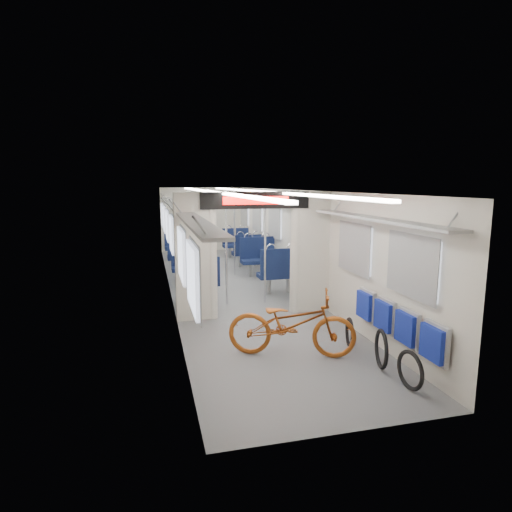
% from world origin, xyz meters
% --- Properties ---
extents(carriage, '(12.00, 12.02, 2.31)m').
position_xyz_m(carriage, '(0.00, -0.27, 1.50)').
color(carriage, '#515456').
rests_on(carriage, ground).
extents(bicycle, '(1.93, 1.24, 0.96)m').
position_xyz_m(bicycle, '(0.05, -4.02, 0.48)').
color(bicycle, '#994916').
rests_on(bicycle, ground).
extents(flip_bench, '(0.12, 2.08, 0.48)m').
position_xyz_m(flip_bench, '(1.35, -4.57, 0.58)').
color(flip_bench, gray).
rests_on(flip_bench, carriage).
extents(bike_hoop_a, '(0.07, 0.49, 0.49)m').
position_xyz_m(bike_hoop_a, '(1.09, -5.34, 0.22)').
color(bike_hoop_a, black).
rests_on(bike_hoop_a, ground).
extents(bike_hoop_b, '(0.19, 0.53, 0.54)m').
position_xyz_m(bike_hoop_b, '(1.07, -4.72, 0.24)').
color(bike_hoop_b, black).
rests_on(bike_hoop_b, ground).
extents(bike_hoop_c, '(0.17, 0.46, 0.46)m').
position_xyz_m(bike_hoop_c, '(1.00, -3.92, 0.20)').
color(bike_hoop_c, black).
rests_on(bike_hoop_c, ground).
extents(seat_bay_near_left, '(0.89, 1.97, 1.07)m').
position_xyz_m(seat_bay_near_left, '(-0.93, -0.05, 0.53)').
color(seat_bay_near_left, '#0C1537').
rests_on(seat_bay_near_left, ground).
extents(seat_bay_near_right, '(0.95, 2.24, 1.15)m').
position_xyz_m(seat_bay_near_right, '(0.93, 0.38, 0.57)').
color(seat_bay_near_right, '#0C1537').
rests_on(seat_bay_near_right, ground).
extents(seat_bay_far_left, '(0.94, 2.22, 1.14)m').
position_xyz_m(seat_bay_far_left, '(-0.93, 3.30, 0.56)').
color(seat_bay_far_left, '#0C1537').
rests_on(seat_bay_far_left, ground).
extents(seat_bay_far_right, '(0.89, 2.00, 1.08)m').
position_xyz_m(seat_bay_far_right, '(0.93, 3.45, 0.53)').
color(seat_bay_far_right, '#0C1537').
rests_on(seat_bay_far_right, ground).
extents(stanchion_near_left, '(0.04, 0.04, 2.30)m').
position_xyz_m(stanchion_near_left, '(-0.38, -1.18, 1.15)').
color(stanchion_near_left, silver).
rests_on(stanchion_near_left, ground).
extents(stanchion_near_right, '(0.04, 0.04, 2.30)m').
position_xyz_m(stanchion_near_right, '(0.41, -1.25, 1.15)').
color(stanchion_near_right, silver).
rests_on(stanchion_near_right, ground).
extents(stanchion_far_left, '(0.04, 0.04, 2.30)m').
position_xyz_m(stanchion_far_left, '(-0.34, 1.61, 1.15)').
color(stanchion_far_left, silver).
rests_on(stanchion_far_left, ground).
extents(stanchion_far_right, '(0.04, 0.04, 2.30)m').
position_xyz_m(stanchion_far_right, '(0.34, 1.58, 1.15)').
color(stanchion_far_right, silver).
rests_on(stanchion_far_right, ground).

